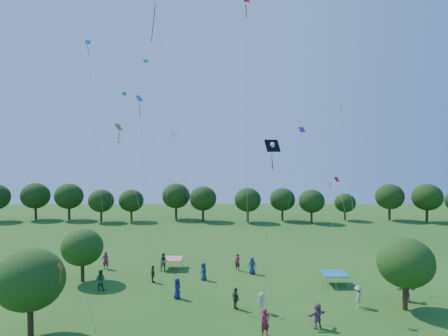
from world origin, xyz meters
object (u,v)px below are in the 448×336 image
tent_blue (335,274)px  red_high_kite (162,51)px  near_tree_north (82,247)px  tent_red_stripe (172,259)px  near_tree_east (406,263)px  near_tree_west (30,280)px  pirate_kite (272,148)px

tent_blue → red_high_kite: 25.05m
near_tree_north → tent_red_stripe: 9.21m
tent_red_stripe → near_tree_east: bearing=-29.6°
near_tree_north → near_tree_east: 28.25m
near_tree_west → red_high_kite: red_high_kite is taller
tent_red_stripe → red_high_kite: 21.17m
near_tree_north → near_tree_east: (27.40, -6.89, 0.41)m
tent_blue → near_tree_west: bearing=-155.8°
near_tree_north → near_tree_east: bearing=-14.1°
near_tree_north → pirate_kite: pirate_kite is taller
near_tree_west → pirate_kite: 20.14m
near_tree_west → tent_blue: near_tree_west is taller
pirate_kite → near_tree_north: bearing=165.3°
near_tree_east → red_high_kite: bearing=171.2°
near_tree_north → tent_blue: size_ratio=2.28×
near_tree_north → tent_blue: (23.58, -0.99, -2.23)m
near_tree_east → red_high_kite: (-19.20, 2.98, 16.92)m
near_tree_east → tent_blue: size_ratio=2.55×
near_tree_west → pirate_kite: (16.79, 6.81, 8.78)m
near_tree_east → red_high_kite: size_ratio=0.23×
near_tree_west → near_tree_north: near_tree_west is taller
tent_red_stripe → pirate_kite: 17.30m
pirate_kite → red_high_kite: bearing=176.0°
tent_red_stripe → tent_blue: size_ratio=1.00×
near_tree_west → pirate_kite: bearing=22.1°
tent_blue → red_high_kite: (-15.38, -2.92, 19.56)m
tent_red_stripe → red_high_kite: bearing=-87.8°
near_tree_west → near_tree_east: size_ratio=1.04×
near_tree_east → pirate_kite: size_ratio=0.47×
near_tree_north → red_high_kite: red_high_kite is taller
near_tree_east → pirate_kite: pirate_kite is taller
near_tree_west → tent_red_stripe: (7.32, 15.55, -2.75)m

